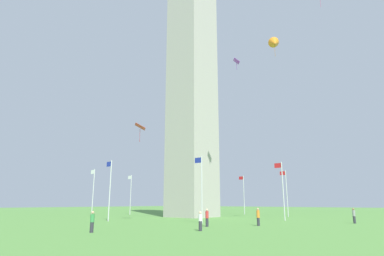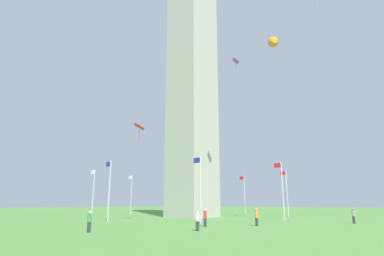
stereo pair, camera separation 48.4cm
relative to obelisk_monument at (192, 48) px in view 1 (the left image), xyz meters
name	(u,v)px [view 1 (the left image)]	position (x,y,z in m)	size (l,w,h in m)	color
ground_plane	(192,217)	(0.00, 0.00, -30.42)	(260.00, 260.00, 0.00)	#548C3D
obelisk_monument	(192,48)	(0.00, 0.00, 0.00)	(6.69, 6.69, 60.85)	#A8A399
flagpole_n	(131,193)	(16.29, 0.00, -26.16)	(1.12, 0.14, 7.76)	silver
flagpole_ne	(93,190)	(11.54, 11.48, -26.16)	(1.12, 0.14, 7.76)	silver
flagpole_e	(110,187)	(0.06, 16.23, -26.16)	(1.12, 0.14, 7.76)	silver
flagpole_se	(201,186)	(-11.41, 11.48, -26.16)	(1.12, 0.14, 7.76)	silver
flagpole_s	(283,188)	(-16.17, 0.00, -26.16)	(1.12, 0.14, 7.76)	silver
flagpole_sw	(286,191)	(-11.41, -11.48, -26.16)	(1.12, 0.14, 7.76)	silver
flagpole_w	(244,193)	(0.06, -16.23, -26.16)	(1.12, 0.14, 7.76)	silver
flagpole_nw	(187,193)	(11.54, -11.48, -26.16)	(1.12, 0.14, 7.76)	silver
person_orange_shirt	(258,217)	(-18.39, 10.80, -29.54)	(0.32, 0.32, 1.78)	#2D2D38
person_gray_shirt	(354,216)	(-24.75, 0.16, -29.58)	(0.32, 0.32, 1.71)	#2D2D38
person_red_shirt	(207,218)	(-15.07, 15.09, -29.57)	(0.32, 0.32, 1.73)	#2D2D38
person_green_shirt	(92,222)	(-12.13, 26.15, -29.60)	(0.32, 0.32, 1.66)	#2D2D38
person_white_shirt	(200,221)	(-17.70, 19.33, -29.62)	(0.32, 0.32, 1.61)	#2D2D38
kite_orange_delta	(274,43)	(-16.35, -0.02, -4.79)	(2.53, 2.63, 3.29)	orange
kite_red_diamond	(140,127)	(-3.98, 14.90, -18.51)	(1.95, 1.91, 2.39)	red
kite_purple_diamond	(237,61)	(-13.05, 5.46, -8.70)	(1.21, 1.21, 1.63)	purple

